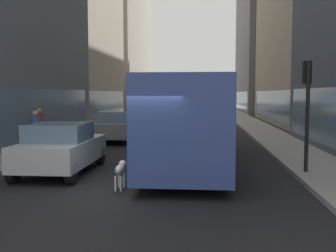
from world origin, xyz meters
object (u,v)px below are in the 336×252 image
object	(u,v)px
dalmatian_dog	(120,170)
traffic_light_near	(307,97)
pedestrian_in_coat	(36,130)
car_black_suv	(181,106)
car_yellow_taxi	(197,111)
car_red_coupe	(146,115)
car_blue_hatchback	(199,107)
car_silver_sedan	(61,148)
transit_bus	(189,114)
pedestrian_with_handbag	(40,126)
car_grey_wagon	(117,126)

from	to	relation	value
dalmatian_dog	traffic_light_near	distance (m)	6.12
dalmatian_dog	pedestrian_in_coat	world-z (taller)	pedestrian_in_coat
car_black_suv	car_yellow_taxi	bearing A→B (deg)	-80.04
car_black_suv	car_red_coupe	bearing A→B (deg)	-94.20
car_blue_hatchback	pedestrian_in_coat	size ratio (longest dim) A/B	2.63
car_blue_hatchback	car_silver_sedan	bearing A→B (deg)	-95.74
transit_bus	car_red_coupe	size ratio (longest dim) A/B	2.55
dalmatian_dog	traffic_light_near	bearing A→B (deg)	21.76
pedestrian_in_coat	traffic_light_near	bearing A→B (deg)	-18.58
traffic_light_near	pedestrian_with_handbag	bearing A→B (deg)	152.04
transit_bus	car_grey_wagon	size ratio (longest dim) A/B	2.90
car_blue_hatchback	car_silver_sedan	xyz separation A→B (m)	(-4.00, -39.77, -0.00)
dalmatian_dog	traffic_light_near	world-z (taller)	traffic_light_near
dalmatian_dog	transit_bus	bearing A→B (deg)	69.83
car_black_suv	car_grey_wagon	size ratio (longest dim) A/B	1.17
car_yellow_taxi	car_grey_wagon	world-z (taller)	same
car_yellow_taxi	car_black_suv	distance (m)	13.88
car_silver_sedan	pedestrian_with_handbag	world-z (taller)	pedestrian_with_handbag
car_blue_hatchback	dalmatian_dog	bearing A→B (deg)	-92.33
pedestrian_in_coat	car_yellow_taxi	bearing A→B (deg)	74.70
car_red_coupe	car_grey_wagon	size ratio (longest dim) A/B	1.14
car_red_coupe	pedestrian_with_handbag	size ratio (longest dim) A/B	2.68
car_black_suv	car_blue_hatchback	size ratio (longest dim) A/B	1.05
transit_bus	car_red_coupe	xyz separation A→B (m)	(-4.00, 16.43, -0.95)
car_yellow_taxi	car_silver_sedan	size ratio (longest dim) A/B	1.14
pedestrian_in_coat	traffic_light_near	world-z (taller)	traffic_light_near
car_black_suv	dalmatian_dog	distance (m)	42.84
car_blue_hatchback	car_yellow_taxi	bearing A→B (deg)	-90.00
car_blue_hatchback	car_silver_sedan	size ratio (longest dim) A/B	1.13
car_blue_hatchback	pedestrian_in_coat	xyz separation A→B (m)	(-6.46, -36.05, 0.19)
dalmatian_dog	pedestrian_in_coat	xyz separation A→B (m)	(-4.77, 5.57, 0.50)
car_black_suv	traffic_light_near	distance (m)	41.17
car_silver_sedan	dalmatian_dog	distance (m)	2.98
pedestrian_in_coat	car_red_coupe	bearing A→B (deg)	80.97
car_silver_sedan	traffic_light_near	distance (m)	7.87
car_blue_hatchback	traffic_light_near	distance (m)	39.67
car_black_suv	pedestrian_in_coat	world-z (taller)	pedestrian_in_coat
dalmatian_dog	pedestrian_in_coat	bearing A→B (deg)	130.59
car_yellow_taxi	dalmatian_dog	distance (m)	29.22
transit_bus	pedestrian_in_coat	bearing A→B (deg)	171.53
car_blue_hatchback	car_silver_sedan	world-z (taller)	same
car_yellow_taxi	car_black_suv	world-z (taller)	same
car_blue_hatchback	car_red_coupe	world-z (taller)	same
car_yellow_taxi	car_blue_hatchback	bearing A→B (deg)	90.00
car_silver_sedan	car_blue_hatchback	bearing A→B (deg)	84.26
car_silver_sedan	pedestrian_with_handbag	xyz separation A→B (m)	(-3.33, 6.15, 0.19)
pedestrian_with_handbag	pedestrian_in_coat	distance (m)	2.59
car_black_suv	car_blue_hatchback	world-z (taller)	same
pedestrian_with_handbag	dalmatian_dog	bearing A→B (deg)	-54.83
car_grey_wagon	traffic_light_near	xyz separation A→B (m)	(7.70, -8.00, 1.62)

